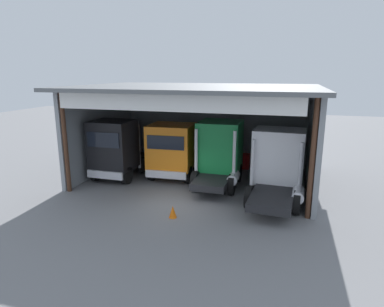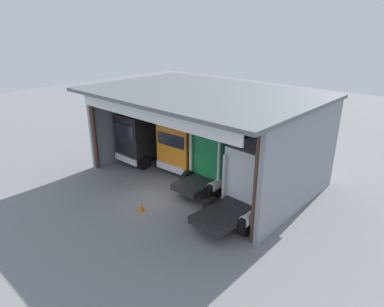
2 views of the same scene
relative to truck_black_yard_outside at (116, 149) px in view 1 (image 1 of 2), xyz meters
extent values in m
plane|color=slate|center=(4.80, -2.93, -1.87)|extent=(80.00, 80.00, 0.00)
cube|color=gray|center=(4.80, 5.48, 0.86)|extent=(13.00, 0.24, 5.46)
cube|color=gray|center=(-1.70, 1.28, 0.86)|extent=(0.24, 8.40, 5.46)
cube|color=gray|center=(11.31, 1.28, 0.86)|extent=(0.24, 8.40, 5.46)
cube|color=slate|center=(4.80, 0.72, 3.69)|extent=(13.60, 9.51, 0.20)
cylinder|color=#4C2D1E|center=(-1.45, -2.78, 0.86)|extent=(0.24, 0.24, 5.46)
cylinder|color=#4C2D1E|center=(11.06, -2.78, 0.86)|extent=(0.24, 0.24, 5.46)
cube|color=white|center=(4.80, -3.37, 3.24)|extent=(11.70, 0.12, 0.90)
cube|color=black|center=(0.02, -0.31, 0.33)|extent=(2.36, 2.20, 2.88)
cube|color=black|center=(0.02, -1.43, 0.83)|extent=(2.00, 0.07, 0.86)
cube|color=silver|center=(0.02, -1.46, -1.21)|extent=(2.23, 0.17, 0.44)
cube|color=#232326|center=(0.03, 1.66, -1.18)|extent=(1.78, 3.59, 0.36)
cylinder|color=silver|center=(1.08, 0.93, 0.04)|extent=(0.18, 0.18, 2.80)
cylinder|color=silver|center=(-1.03, 0.93, 0.04)|extent=(0.18, 0.18, 2.80)
cylinder|color=silver|center=(-1.03, 1.36, -1.06)|extent=(0.56, 1.20, 0.56)
cylinder|color=black|center=(1.04, -0.76, -1.36)|extent=(0.30, 1.03, 1.02)
cylinder|color=black|center=(-1.01, -0.75, -1.36)|extent=(0.30, 1.03, 1.02)
cylinder|color=black|center=(1.05, 1.65, -1.36)|extent=(0.30, 1.03, 1.02)
cylinder|color=black|center=(-1.00, 1.66, -1.36)|extent=(0.30, 1.03, 1.02)
cube|color=orange|center=(3.29, 0.83, 0.20)|extent=(2.68, 2.52, 2.63)
cube|color=black|center=(3.35, -0.39, 0.66)|extent=(2.18, 0.17, 0.79)
cube|color=silver|center=(3.35, -0.42, -1.21)|extent=(2.44, 0.28, 0.44)
cube|color=#232326|center=(3.20, 2.69, -1.18)|extent=(2.09, 3.48, 0.36)
cylinder|color=silver|center=(4.38, 2.23, -0.03)|extent=(0.18, 0.18, 2.67)
cylinder|color=silver|center=(2.07, 2.11, -0.03)|extent=(0.18, 0.18, 2.67)
cylinder|color=silver|center=(2.06, 2.33, -1.06)|extent=(0.62, 1.23, 0.56)
cylinder|color=black|center=(4.45, 0.40, -1.36)|extent=(0.35, 1.03, 1.02)
cylinder|color=black|center=(2.19, 0.29, -1.36)|extent=(0.35, 1.03, 1.02)
cylinder|color=black|center=(4.33, 2.74, -1.36)|extent=(0.35, 1.03, 1.02)
cylinder|color=black|center=(2.07, 2.63, -1.36)|extent=(0.35, 1.03, 1.02)
cube|color=#197F3D|center=(6.25, 0.89, 0.38)|extent=(2.34, 2.53, 2.88)
cube|color=black|center=(6.25, 2.17, 0.89)|extent=(1.99, 0.06, 0.86)
cube|color=silver|center=(6.25, 2.20, -1.15)|extent=(2.22, 0.16, 0.44)
cube|color=#232326|center=(6.25, -0.85, -1.12)|extent=(1.76, 3.15, 0.36)
cylinder|color=silver|center=(5.19, -0.52, 0.13)|extent=(0.18, 0.18, 2.86)
cylinder|color=silver|center=(7.30, -0.53, 0.13)|extent=(0.18, 0.18, 2.86)
cylinder|color=silver|center=(7.30, -0.55, -1.00)|extent=(0.56, 1.20, 0.56)
cylinder|color=black|center=(5.23, 1.39, -1.30)|extent=(0.30, 1.13, 1.13)
cylinder|color=black|center=(7.27, 1.39, -1.30)|extent=(0.30, 1.13, 1.13)
cylinder|color=black|center=(5.23, -0.84, -1.30)|extent=(0.30, 1.13, 1.13)
cylinder|color=black|center=(7.26, -0.85, -1.30)|extent=(0.30, 1.13, 1.13)
cube|color=white|center=(9.57, -0.36, 0.33)|extent=(2.63, 2.17, 2.77)
cube|color=black|center=(9.63, 0.67, 0.81)|extent=(2.15, 0.18, 0.83)
cube|color=silver|center=(9.63, 0.70, -1.16)|extent=(2.40, 0.29, 0.44)
cube|color=#232326|center=(9.45, -2.43, -1.13)|extent=(2.10, 3.87, 0.36)
cylinder|color=silver|center=(8.37, -1.46, 0.02)|extent=(0.18, 0.18, 2.66)
cylinder|color=silver|center=(10.64, -1.58, 0.02)|extent=(0.18, 0.18, 2.66)
cylinder|color=silver|center=(10.60, -2.19, -1.01)|extent=(0.63, 1.23, 0.56)
cylinder|color=black|center=(8.48, 0.11, -1.31)|extent=(0.36, 1.14, 1.12)
cylinder|color=black|center=(10.70, -0.02, -1.31)|extent=(0.36, 1.14, 1.12)
cylinder|color=black|center=(8.34, -2.36, -1.31)|extent=(0.36, 1.14, 1.12)
cylinder|color=black|center=(10.56, -2.49, -1.31)|extent=(0.36, 1.14, 1.12)
cylinder|color=#194CB2|center=(-0.06, 4.66, -1.43)|extent=(0.58, 0.58, 0.87)
cube|color=red|center=(7.13, 4.45, -1.37)|extent=(0.90, 0.60, 1.00)
cone|color=orange|center=(5.20, -4.46, -1.59)|extent=(0.36, 0.36, 0.56)
camera|label=1|loc=(9.95, -17.67, 4.54)|focal=31.28mm
camera|label=2|loc=(17.70, -14.15, 7.47)|focal=31.40mm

